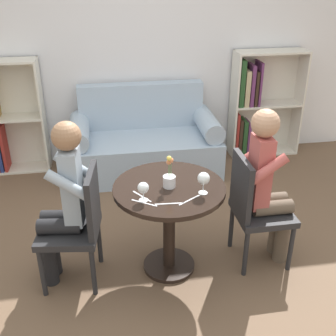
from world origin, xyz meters
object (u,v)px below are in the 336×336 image
at_px(couch, 144,144).
at_px(bookshelf_right, 256,104).
at_px(person_left, 63,203).
at_px(flower_vase, 169,178).
at_px(chair_left, 78,223).
at_px(wine_glass_left, 143,188).
at_px(chair_right, 255,206).
at_px(wine_glass_right, 204,179).
at_px(person_right, 268,185).

relative_size(couch, bookshelf_right, 1.30).
distance_m(person_left, flower_vase, 0.75).
distance_m(chair_left, person_left, 0.19).
relative_size(couch, wine_glass_left, 11.89).
distance_m(chair_right, person_left, 1.41).
bearing_deg(wine_glass_right, person_right, 13.79).
xyz_separation_m(chair_right, wine_glass_right, (-0.44, -0.13, 0.34)).
height_order(couch, person_right, person_right).
relative_size(chair_right, flower_vase, 3.79).
bearing_deg(person_left, couch, 163.78).
bearing_deg(flower_vase, wine_glass_left, -141.31).
relative_size(bookshelf_right, chair_right, 1.37).
xyz_separation_m(chair_right, wine_glass_left, (-0.85, -0.16, 0.32)).
height_order(chair_right, person_right, person_right).
height_order(couch, wine_glass_left, couch).
height_order(bookshelf_right, wine_glass_left, bookshelf_right).
relative_size(couch, person_left, 1.28).
bearing_deg(wine_glass_right, wine_glass_left, -175.67).
xyz_separation_m(person_left, wine_glass_right, (0.96, -0.13, 0.17)).
bearing_deg(wine_glass_right, chair_left, 172.53).
bearing_deg(wine_glass_left, chair_right, 10.59).
distance_m(bookshelf_right, flower_vase, 2.40).
bearing_deg(person_right, flower_vase, 89.84).
xyz_separation_m(person_right, wine_glass_left, (-0.94, -0.16, 0.15)).
height_order(person_right, flower_vase, person_right).
distance_m(couch, person_left, 1.88).
distance_m(person_right, wine_glass_right, 0.57).
distance_m(wine_glass_right, flower_vase, 0.26).
bearing_deg(wine_glass_left, chair_left, 162.28).
distance_m(chair_right, person_right, 0.19).
xyz_separation_m(wine_glass_left, wine_glass_right, (0.41, 0.03, 0.02)).
xyz_separation_m(couch, person_left, (-0.74, -1.69, 0.35)).
height_order(couch, person_left, person_left).
relative_size(chair_left, person_right, 0.71).
distance_m(person_left, wine_glass_left, 0.59).
relative_size(chair_left, flower_vase, 3.79).
distance_m(couch, chair_right, 1.83).
distance_m(chair_right, wine_glass_left, 0.93).
relative_size(person_left, wine_glass_right, 7.94).
bearing_deg(bookshelf_right, chair_right, -109.78).
height_order(chair_left, flower_vase, flower_vase).
relative_size(bookshelf_right, flower_vase, 5.20).
bearing_deg(bookshelf_right, person_left, -137.03).
xyz_separation_m(couch, wine_glass_left, (-0.20, -1.85, 0.50)).
bearing_deg(chair_right, person_left, 89.32).
bearing_deg(person_right, chair_left, 90.17).
distance_m(wine_glass_left, wine_glass_right, 0.42).
bearing_deg(bookshelf_right, chair_left, -135.52).
height_order(person_right, wine_glass_left, person_right).
distance_m(chair_right, wine_glass_right, 0.57).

